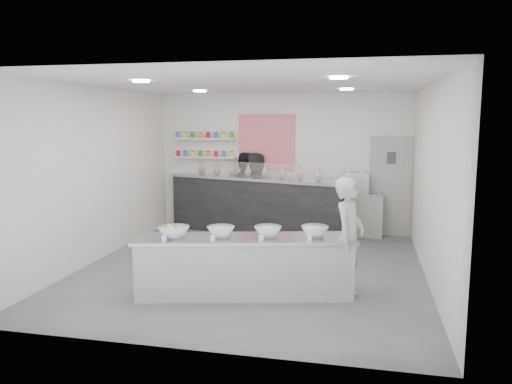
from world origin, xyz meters
The scene contains 26 objects.
floor centered at (0.00, 0.00, 0.00)m, with size 6.00×6.00×0.00m, color #515156.
ceiling centered at (0.00, 0.00, 3.00)m, with size 6.00×6.00×0.00m, color white.
back_wall centered at (0.00, 3.00, 1.50)m, with size 5.50×5.50×0.00m, color white.
left_wall centered at (-2.75, 0.00, 1.50)m, with size 6.00×6.00×0.00m, color white.
right_wall centered at (2.75, 0.00, 1.50)m, with size 6.00×6.00×0.00m, color white.
back_door centered at (2.30, 2.97, 1.05)m, with size 0.88×0.04×2.10m, color #9D9D9A.
pattern_panel centered at (-0.35, 2.98, 1.95)m, with size 1.25×0.03×1.20m, color #E5002C.
jar_shelf_lower centered at (-1.75, 2.90, 1.60)m, with size 1.45×0.22×0.04m, color silver.
jar_shelf_upper centered at (-1.75, 2.90, 2.02)m, with size 1.45×0.22×0.04m, color silver.
preserve_jars centered at (-1.75, 2.88, 1.88)m, with size 1.45×0.10×0.56m, color #C2083B, non-canonical shape.
downlight_0 centered at (-1.40, -1.00, 2.98)m, with size 0.24×0.24×0.02m, color white.
downlight_1 centered at (1.40, -1.00, 2.98)m, with size 0.24×0.24×0.02m, color white.
downlight_2 centered at (-1.40, 1.60, 2.98)m, with size 0.24×0.24×0.02m, color white.
downlight_3 centered at (1.40, 1.60, 2.98)m, with size 0.24×0.24×0.02m, color white.
prep_counter centered at (0.17, -1.23, 0.42)m, with size 3.04×0.69×0.83m, color #9E9E9A.
back_bar centered at (-0.48, 2.52, 0.62)m, with size 3.97×0.73×1.23m, color black.
sneeze_guard centered at (-0.57, 2.19, 1.40)m, with size 3.92×0.02×0.34m, color white.
espresso_ledge centered at (1.55, 2.78, 0.46)m, with size 1.23×0.39×0.91m, color #9E9E9A.
espresso_machine centered at (1.58, 2.78, 1.12)m, with size 0.55×0.38×0.42m, color #93969E.
cup_stacks centered at (1.00, 2.78, 1.07)m, with size 0.24×0.24×0.31m, color tan, non-canonical shape.
prep_bowls centered at (0.17, -1.23, 0.91)m, with size 2.33×0.48×0.15m, color white, non-canonical shape.
label_cards centered at (0.06, -1.73, 0.87)m, with size 2.01×0.04×0.07m, color white, non-canonical shape.
cookie_bags centered at (-0.48, 2.52, 1.37)m, with size 2.95×0.15×0.27m, color #D16791, non-canonical shape.
woman_prep centered at (1.58, -1.00, 0.83)m, with size 0.61×0.40×1.67m, color beige.
staff_left centered at (-0.81, 2.77, 0.87)m, with size 0.84×0.66×1.73m, color black.
staff_right centered at (-0.56, 2.77, 0.87)m, with size 0.85×0.55×1.73m, color black.
Camera 1 is at (1.78, -7.76, 2.44)m, focal length 35.00 mm.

